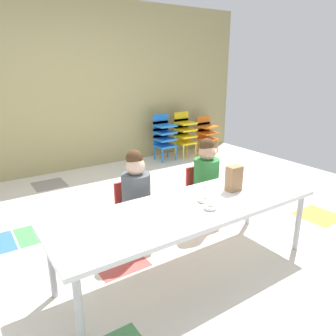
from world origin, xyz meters
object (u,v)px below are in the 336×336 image
Objects in this scene: donut_powdered_on_plate at (210,207)px; craft_table at (190,211)px; paper_plate_near_edge at (210,209)px; donut_powdered_loose at (204,200)px; seated_child_near_camera at (136,190)px; kid_chair_blue_stack at (164,134)px; kid_chair_orange_stack at (206,132)px; seated_child_middle_seat at (206,173)px; kid_chair_yellow_stack at (184,132)px; paper_bag_brown at (234,178)px.

craft_table is at bearing 119.57° from donut_powdered_on_plate.
paper_plate_near_edge is 1.66× the size of donut_powdered_loose.
kid_chair_blue_stack is (1.77, 2.24, -0.10)m from seated_child_near_camera.
paper_plate_near_edge is (-1.53, -2.97, 0.12)m from kid_chair_blue_stack.
kid_chair_orange_stack reaches higher than donut_powdered_on_plate.
seated_child_near_camera is 2.86m from kid_chair_blue_stack.
seated_child_near_camera and seated_child_middle_seat have the same top height.
craft_table is 19.66× the size of donut_powdered_on_plate.
kid_chair_orange_stack is at bearing 49.35° from seated_child_middle_seat.
kid_chair_yellow_stack is 1.18× the size of kid_chair_orange_stack.
seated_child_near_camera is at bearing 108.61° from paper_plate_near_edge.
seated_child_near_camera is at bearing 180.00° from seated_child_middle_seat.
kid_chair_orange_stack is (1.93, 2.24, -0.16)m from seated_child_middle_seat.
donut_powdered_loose is (0.06, 0.14, -0.01)m from donut_powdered_on_plate.
donut_powdered_on_plate reaches higher than paper_plate_near_edge.
seated_child_middle_seat is 2.96m from kid_chair_orange_stack.
kid_chair_orange_stack is at bearing 49.88° from donut_powdered_on_plate.
seated_child_near_camera reaches higher than craft_table.
craft_table is 12.12× the size of paper_plate_near_edge.
seated_child_near_camera is 1.35× the size of kid_chair_orange_stack.
kid_chair_blue_stack reaches higher than paper_plate_near_edge.
seated_child_near_camera is 0.76m from paper_plate_near_edge.
donut_powdered_loose is at bearing -62.07° from seated_child_near_camera.
donut_powdered_on_plate is (-2.50, -2.97, 0.20)m from kid_chair_orange_stack.
paper_bag_brown is at bearing -38.20° from seated_child_near_camera.
donut_powdered_on_plate is at bearing -130.12° from kid_chair_orange_stack.
paper_bag_brown is at bearing 23.76° from paper_plate_near_edge.
kid_chair_blue_stack is at bearing 67.02° from seated_child_middle_seat.
seated_child_near_camera reaches higher than paper_bag_brown.
kid_chair_yellow_stack is at bearing 179.95° from kid_chair_orange_stack.
seated_child_middle_seat reaches higher than kid_chair_blue_stack.
seated_child_middle_seat is 0.92m from paper_plate_near_edge.
kid_chair_yellow_stack reaches higher than craft_table.
seated_child_middle_seat reaches higher than donut_powdered_on_plate.
donut_powdered_on_plate is 0.16m from donut_powdered_loose.
seated_child_middle_seat is 2.65m from kid_chair_yellow_stack.
kid_chair_orange_stack is 6.13× the size of donut_powdered_on_plate.
kid_chair_yellow_stack is at bearing 54.03° from craft_table.
seated_child_near_camera reaches higher than paper_plate_near_edge.
kid_chair_blue_stack is 7.21× the size of donut_powdered_on_plate.
kid_chair_orange_stack is 6.26× the size of donut_powdered_loose.
kid_chair_orange_stack is (2.58, 2.83, -0.14)m from craft_table.
kid_chair_orange_stack reaches higher than craft_table.
kid_chair_blue_stack is 1.18× the size of kid_chair_orange_stack.
kid_chair_yellow_stack is at bearing 56.41° from donut_powdered_on_plate.
paper_bag_brown is at bearing 23.76° from donut_powdered_on_plate.
seated_child_middle_seat is at bearing 48.74° from donut_powdered_loose.
craft_table is at bearing -179.46° from donut_powdered_loose.
paper_bag_brown is (0.68, -0.53, 0.13)m from seated_child_near_camera.
seated_child_near_camera reaches higher than kid_chair_blue_stack.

